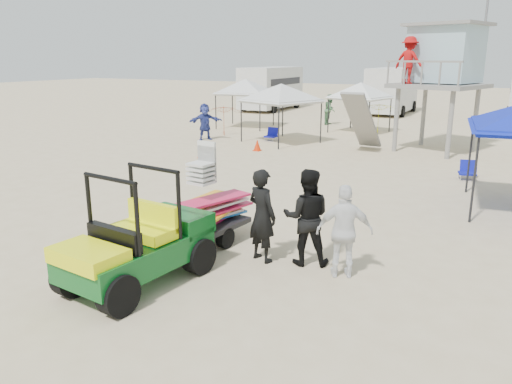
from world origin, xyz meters
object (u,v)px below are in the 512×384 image
at_px(man_left, 262,215).
at_px(lifeguard_tower, 439,59).
at_px(utility_cart, 134,234).
at_px(surf_trailer, 206,208).

relative_size(man_left, lifeguard_tower, 0.36).
xyz_separation_m(utility_cart, surf_trailer, (0.01, 2.34, -0.15)).
relative_size(surf_trailer, lifeguard_tower, 0.43).
bearing_deg(utility_cart, man_left, 53.22).
height_order(utility_cart, man_left, utility_cart).
xyz_separation_m(utility_cart, man_left, (1.52, 2.04, -0.01)).
relative_size(utility_cart, lifeguard_tower, 0.54).
height_order(utility_cart, lifeguard_tower, lifeguard_tower).
bearing_deg(surf_trailer, utility_cart, -90.24).
relative_size(utility_cart, man_left, 1.51).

